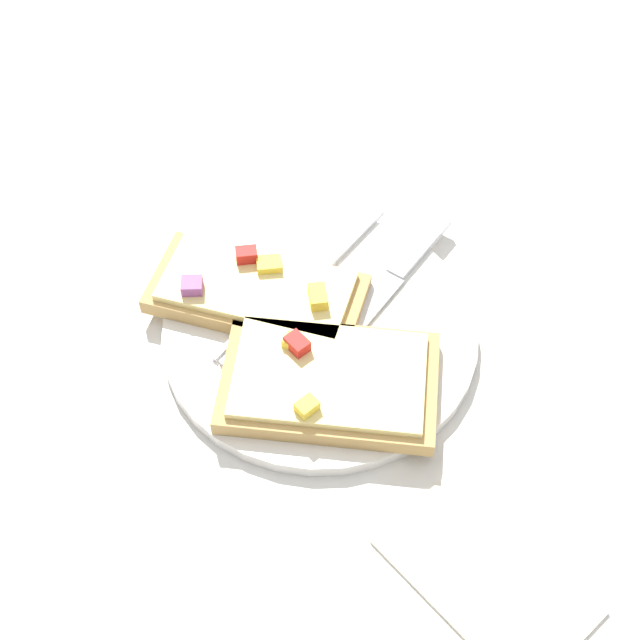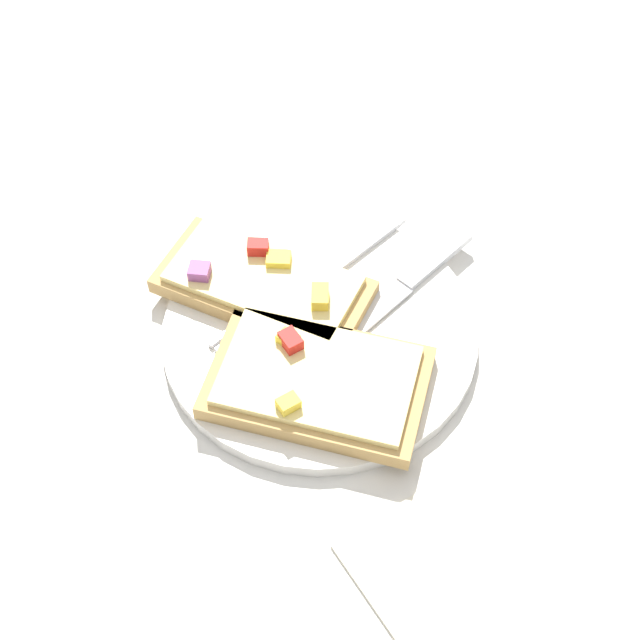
{
  "view_description": "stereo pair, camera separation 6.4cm",
  "coord_description": "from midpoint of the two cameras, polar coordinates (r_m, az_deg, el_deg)",
  "views": [
    {
      "loc": [
        -0.32,
        0.28,
        0.58
      ],
      "look_at": [
        0.0,
        0.0,
        0.02
      ],
      "focal_mm": 50.0,
      "sensor_mm": 36.0,
      "label": 1
    },
    {
      "loc": [
        -0.35,
        0.23,
        0.58
      ],
      "look_at": [
        0.0,
        0.0,
        0.02
      ],
      "focal_mm": 50.0,
      "sensor_mm": 36.0,
      "label": 2
    }
  ],
  "objects": [
    {
      "name": "plate",
      "position": [
        0.71,
        2.59,
        -0.94
      ],
      "size": [
        0.25,
        0.25,
        0.01
      ],
      "color": "silver",
      "rests_on": "ground"
    },
    {
      "name": "fork",
      "position": [
        0.72,
        1.54,
        1.82
      ],
      "size": [
        0.06,
        0.21,
        0.01
      ],
      "rotation": [
        0.0,
        0.0,
        8.06
      ],
      "color": "silver",
      "rests_on": "plate"
    },
    {
      "name": "knife",
      "position": [
        0.73,
        7.44,
        1.71
      ],
      "size": [
        0.07,
        0.21,
        0.01
      ],
      "rotation": [
        0.0,
        0.0,
        8.08
      ],
      "color": "silver",
      "rests_on": "plate"
    },
    {
      "name": "pizza_slice_corner",
      "position": [
        0.72,
        -1.09,
        2.16
      ],
      "size": [
        0.19,
        0.16,
        0.03
      ],
      "rotation": [
        0.0,
        0.0,
        3.7
      ],
      "color": "tan",
      "rests_on": "plate"
    },
    {
      "name": "crumb_scatter",
      "position": [
        0.71,
        0.15,
        1.02
      ],
      "size": [
        0.05,
        0.02,
        0.01
      ],
      "color": "tan",
      "rests_on": "plate"
    },
    {
      "name": "napkin",
      "position": [
        0.62,
        10.88,
        -17.23
      ],
      "size": [
        0.14,
        0.08,
        0.01
      ],
      "color": "beige",
      "rests_on": "ground"
    },
    {
      "name": "pizza_slice_main",
      "position": [
        0.66,
        2.59,
        -4.06
      ],
      "size": [
        0.19,
        0.18,
        0.03
      ],
      "rotation": [
        0.0,
        0.0,
        0.73
      ],
      "color": "tan",
      "rests_on": "plate"
    },
    {
      "name": "ground_plane",
      "position": [
        0.71,
        2.57,
        -1.23
      ],
      "size": [
        4.0,
        4.0,
        0.0
      ],
      "primitive_type": "plane",
      "color": "beige"
    }
  ]
}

